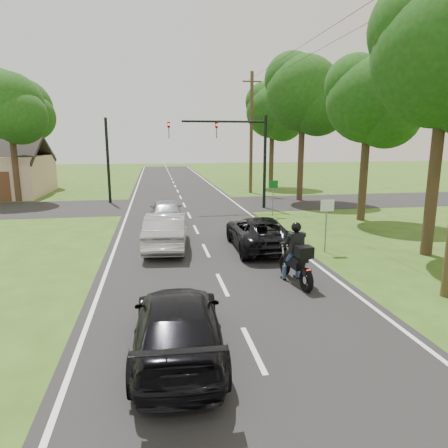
{
  "coord_description": "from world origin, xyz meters",
  "views": [
    {
      "loc": [
        -1.95,
        -11.61,
        4.38
      ],
      "look_at": [
        0.58,
        3.0,
        1.3
      ],
      "focal_mm": 32.0,
      "sensor_mm": 36.0,
      "label": 1
    }
  ],
  "objects_px": {
    "dark_car_behind": "(178,324)",
    "silver_sedan": "(166,231)",
    "dark_suv": "(259,232)",
    "silver_suv": "(166,212)",
    "motorcycle_rider": "(296,260)",
    "traffic_signal": "(237,145)",
    "utility_pole_far": "(251,133)",
    "sign_white": "(327,213)",
    "sign_green": "(273,189)"
  },
  "relations": [
    {
      "from": "dark_suv",
      "to": "traffic_signal",
      "type": "distance_m",
      "value": 10.64
    },
    {
      "from": "dark_suv",
      "to": "silver_suv",
      "type": "bearing_deg",
      "value": -55.28
    },
    {
      "from": "dark_suv",
      "to": "silver_suv",
      "type": "xyz_separation_m",
      "value": [
        -3.64,
        5.47,
        0.04
      ]
    },
    {
      "from": "dark_car_behind",
      "to": "silver_sedan",
      "type": "bearing_deg",
      "value": -87.68
    },
    {
      "from": "traffic_signal",
      "to": "utility_pole_far",
      "type": "height_order",
      "value": "utility_pole_far"
    },
    {
      "from": "motorcycle_rider",
      "to": "dark_suv",
      "type": "height_order",
      "value": "motorcycle_rider"
    },
    {
      "from": "silver_suv",
      "to": "sign_white",
      "type": "distance_m",
      "value": 8.96
    },
    {
      "from": "dark_suv",
      "to": "silver_suv",
      "type": "distance_m",
      "value": 6.57
    },
    {
      "from": "silver_sedan",
      "to": "utility_pole_far",
      "type": "bearing_deg",
      "value": -108.84
    },
    {
      "from": "dark_suv",
      "to": "silver_sedan",
      "type": "height_order",
      "value": "silver_sedan"
    },
    {
      "from": "silver_suv",
      "to": "dark_car_behind",
      "type": "relative_size",
      "value": 0.92
    },
    {
      "from": "dark_suv",
      "to": "utility_pole_far",
      "type": "height_order",
      "value": "utility_pole_far"
    },
    {
      "from": "dark_suv",
      "to": "traffic_signal",
      "type": "bearing_deg",
      "value": -95.28
    },
    {
      "from": "silver_sedan",
      "to": "sign_white",
      "type": "bearing_deg",
      "value": 170.42
    },
    {
      "from": "silver_sedan",
      "to": "dark_car_behind",
      "type": "height_order",
      "value": "silver_sedan"
    },
    {
      "from": "motorcycle_rider",
      "to": "sign_white",
      "type": "height_order",
      "value": "sign_white"
    },
    {
      "from": "silver_sedan",
      "to": "traffic_signal",
      "type": "xyz_separation_m",
      "value": [
        4.9,
        9.36,
        3.38
      ]
    },
    {
      "from": "dark_suv",
      "to": "silver_sedan",
      "type": "bearing_deg",
      "value": -8.49
    },
    {
      "from": "sign_white",
      "to": "dark_car_behind",
      "type": "bearing_deg",
      "value": -132.43
    },
    {
      "from": "silver_sedan",
      "to": "silver_suv",
      "type": "height_order",
      "value": "silver_sedan"
    },
    {
      "from": "sign_white",
      "to": "sign_green",
      "type": "height_order",
      "value": "same"
    },
    {
      "from": "sign_green",
      "to": "dark_suv",
      "type": "bearing_deg",
      "value": -110.99
    },
    {
      "from": "dark_suv",
      "to": "traffic_signal",
      "type": "height_order",
      "value": "traffic_signal"
    },
    {
      "from": "dark_suv",
      "to": "silver_sedan",
      "type": "relative_size",
      "value": 1.06
    },
    {
      "from": "traffic_signal",
      "to": "silver_sedan",
      "type": "bearing_deg",
      "value": -117.65
    },
    {
      "from": "dark_car_behind",
      "to": "dark_suv",
      "type": "bearing_deg",
      "value": -113.28
    },
    {
      "from": "silver_sedan",
      "to": "traffic_signal",
      "type": "bearing_deg",
      "value": -112.4
    },
    {
      "from": "traffic_signal",
      "to": "utility_pole_far",
      "type": "relative_size",
      "value": 0.64
    },
    {
      "from": "silver_suv",
      "to": "traffic_signal",
      "type": "bearing_deg",
      "value": -136.26
    },
    {
      "from": "motorcycle_rider",
      "to": "dark_suv",
      "type": "distance_m",
      "value": 4.26
    },
    {
      "from": "silver_suv",
      "to": "utility_pole_far",
      "type": "distance_m",
      "value": 15.3
    },
    {
      "from": "motorcycle_rider",
      "to": "silver_suv",
      "type": "distance_m",
      "value": 10.42
    },
    {
      "from": "motorcycle_rider",
      "to": "sign_green",
      "type": "height_order",
      "value": "sign_green"
    },
    {
      "from": "dark_suv",
      "to": "traffic_signal",
      "type": "xyz_separation_m",
      "value": [
        1.12,
        10.0,
        3.46
      ]
    },
    {
      "from": "sign_green",
      "to": "sign_white",
      "type": "bearing_deg",
      "value": -91.43
    },
    {
      "from": "utility_pole_far",
      "to": "sign_white",
      "type": "distance_m",
      "value": 19.39
    },
    {
      "from": "motorcycle_rider",
      "to": "dark_suv",
      "type": "bearing_deg",
      "value": 85.81
    },
    {
      "from": "dark_car_behind",
      "to": "sign_white",
      "type": "xyz_separation_m",
      "value": [
        6.29,
        6.88,
        0.93
      ]
    },
    {
      "from": "sign_white",
      "to": "sign_green",
      "type": "bearing_deg",
      "value": 88.57
    },
    {
      "from": "dark_car_behind",
      "to": "sign_white",
      "type": "relative_size",
      "value": 2.11
    },
    {
      "from": "utility_pole_far",
      "to": "sign_green",
      "type": "bearing_deg",
      "value": -96.73
    },
    {
      "from": "silver_sedan",
      "to": "dark_car_behind",
      "type": "xyz_separation_m",
      "value": [
        -0.02,
        -8.54,
        -0.1
      ]
    },
    {
      "from": "dark_suv",
      "to": "sign_white",
      "type": "distance_m",
      "value": 2.83
    },
    {
      "from": "sign_white",
      "to": "motorcycle_rider",
      "type": "bearing_deg",
      "value": -126.54
    },
    {
      "from": "dark_car_behind",
      "to": "traffic_signal",
      "type": "relative_size",
      "value": 0.7
    },
    {
      "from": "motorcycle_rider",
      "to": "utility_pole_far",
      "type": "height_order",
      "value": "utility_pole_far"
    },
    {
      "from": "sign_green",
      "to": "dark_car_behind",
      "type": "bearing_deg",
      "value": -113.56
    },
    {
      "from": "motorcycle_rider",
      "to": "dark_car_behind",
      "type": "xyz_separation_m",
      "value": [
        -3.89,
        -3.64,
        -0.11
      ]
    },
    {
      "from": "motorcycle_rider",
      "to": "silver_sedan",
      "type": "xyz_separation_m",
      "value": [
        -3.87,
        4.89,
        -0.02
      ]
    },
    {
      "from": "dark_car_behind",
      "to": "sign_white",
      "type": "bearing_deg",
      "value": -129.97
    }
  ]
}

